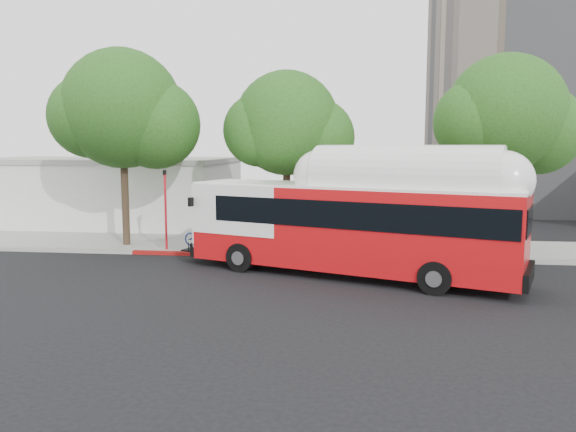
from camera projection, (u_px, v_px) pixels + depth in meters
The scene contains 10 objects.
ground at pixel (293, 278), 21.54m from camera, with size 120.00×120.00×0.00m, color black.
sidewalk at pixel (308, 246), 27.93m from camera, with size 60.00×5.00×0.15m, color gray.
curb_strip at pixel (303, 256), 25.37m from camera, with size 60.00×0.30×0.15m, color gray.
red_curb_segment at pixel (238, 255), 25.73m from camera, with size 10.00×0.32×0.16m, color maroon.
street_tree_left at pixel (132, 113), 27.23m from camera, with size 6.67×5.80×9.74m.
street_tree_mid at pixel (295, 128), 26.84m from camera, with size 5.75×5.00×8.62m.
street_tree_right at pixel (515, 119), 25.37m from camera, with size 6.21×5.40×9.18m.
low_commercial_bldg at pixel (106, 190), 36.77m from camera, with size 16.20×10.20×4.25m.
transit_bus at pixel (351, 228), 21.61m from camera, with size 13.76×6.98×4.07m.
signal_pole at pixel (166, 211), 26.45m from camera, with size 0.11×0.37×3.92m.
Camera 1 is at (2.41, -20.94, 5.05)m, focal length 35.00 mm.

